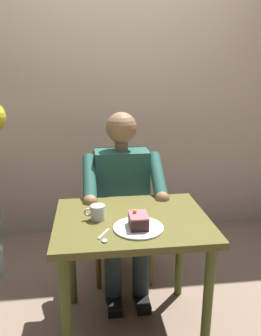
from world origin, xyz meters
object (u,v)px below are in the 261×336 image
seated_person (123,199)px  dessert_spoon (104,237)px  chair (121,207)px  cake_slice (138,221)px  dining_table (132,236)px  coffee_cup (97,212)px

seated_person → dessert_spoon: bearing=76.8°
chair → dessert_spoon: chair is taller
seated_person → cake_slice: seated_person is taller
dining_table → dessert_spoon: dessert_spoon is taller
coffee_cup → dessert_spoon: coffee_cup is taller
chair → coffee_cup: (0.18, 0.64, 0.25)m
chair → coffee_cup: chair is taller
dining_table → chair: 0.65m
chair → cake_slice: 0.81m
cake_slice → dessert_spoon: bearing=24.0°
dining_table → chair: size_ratio=0.92×
seated_person → coffee_cup: 0.51m
cake_slice → coffee_cup: cake_slice is taller
dining_table → seated_person: size_ratio=0.68×
chair → seated_person: 0.22m
dining_table → cake_slice: (-0.02, 0.13, 0.15)m
chair → seated_person: (0.00, 0.17, 0.14)m
cake_slice → chair: bearing=-88.8°
seated_person → coffee_cup: bearing=68.3°
coffee_cup → cake_slice: bearing=146.0°
seated_person → dining_table: bearing=90.0°
chair → dining_table: bearing=90.0°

